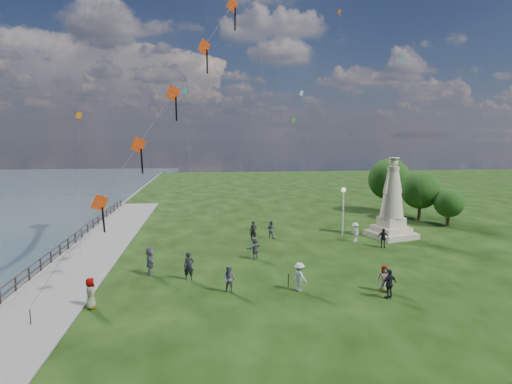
{
  "coord_description": "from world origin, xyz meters",
  "views": [
    {
      "loc": [
        -4.45,
        -22.7,
        9.61
      ],
      "look_at": [
        -1.0,
        8.0,
        5.5
      ],
      "focal_mm": 30.0,
      "sensor_mm": 36.0,
      "label": 1
    }
  ],
  "objects": [
    {
      "name": "person_10",
      "position": [
        -11.07,
        1.02,
        0.88
      ],
      "size": [
        0.84,
        1.0,
        1.76
      ],
      "primitive_type": "imported",
      "rotation": [
        0.0,
        0.0,
        2.01
      ],
      "color": "#595960",
      "rests_on": "ground"
    },
    {
      "name": "lamppost",
      "position": [
        8.33,
        16.37,
        3.36
      ],
      "size": [
        0.43,
        0.43,
        4.66
      ],
      "color": "silver",
      "rests_on": "ground"
    },
    {
      "name": "person_8",
      "position": [
        8.73,
        13.99,
        0.88
      ],
      "size": [
        0.72,
        1.2,
        1.76
      ],
      "primitive_type": "imported",
      "rotation": [
        0.0,
        0.0,
        -1.45
      ],
      "color": "silver",
      "rests_on": "ground"
    },
    {
      "name": "tree_row",
      "position": [
        18.77,
        25.36,
        3.76
      ],
      "size": [
        7.04,
        12.68,
        6.77
      ],
      "color": "#382314",
      "rests_on": "ground"
    },
    {
      "name": "person_4",
      "position": [
        6.27,
        1.72,
        0.82
      ],
      "size": [
        0.88,
        0.63,
        1.64
      ],
      "primitive_type": "imported",
      "rotation": [
        0.0,
        0.0,
        -0.18
      ],
      "color": "#595960",
      "rests_on": "ground"
    },
    {
      "name": "small_kites",
      "position": [
        2.17,
        23.35,
        14.85
      ],
      "size": [
        32.24,
        20.49,
        27.99
      ],
      "color": "teal",
      "rests_on": "ground"
    },
    {
      "name": "person_5",
      "position": [
        -8.55,
        6.7,
        0.97
      ],
      "size": [
        1.02,
        1.89,
        1.94
      ],
      "primitive_type": "imported",
      "rotation": [
        0.0,
        0.0,
        1.71
      ],
      "color": "#595960",
      "rests_on": "ground"
    },
    {
      "name": "person_3",
      "position": [
        6.11,
        0.58,
        0.89
      ],
      "size": [
        1.17,
        0.87,
        1.78
      ],
      "primitive_type": "imported",
      "rotation": [
        0.0,
        0.0,
        3.51
      ],
      "color": "black",
      "rests_on": "ground"
    },
    {
      "name": "statue",
      "position": [
        12.71,
        15.3,
        2.85
      ],
      "size": [
        4.64,
        4.64,
        7.56
      ],
      "rotation": [
        0.0,
        0.0,
        0.3
      ],
      "color": "beige",
      "rests_on": "ground"
    },
    {
      "name": "person_9",
      "position": [
        10.43,
        11.75,
        0.85
      ],
      "size": [
        1.07,
        0.68,
        1.69
      ],
      "primitive_type": "imported",
      "rotation": [
        0.0,
        0.0,
        -0.18
      ],
      "color": "black",
      "rests_on": "ground"
    },
    {
      "name": "person_0",
      "position": [
        -5.83,
        5.23,
        0.94
      ],
      "size": [
        0.75,
        0.56,
        1.88
      ],
      "primitive_type": "imported",
      "rotation": [
        0.0,
        0.0,
        0.16
      ],
      "color": "black",
      "rests_on": "ground"
    },
    {
      "name": "waterfront",
      "position": [
        -15.24,
        8.99,
        -0.06
      ],
      "size": [
        200.0,
        200.0,
        1.51
      ],
      "color": "#384C54",
      "rests_on": "ground"
    },
    {
      "name": "red_kite_train",
      "position": [
        -6.72,
        4.58,
        11.73
      ],
      "size": [
        11.32,
        9.35,
        18.99
      ],
      "color": "black",
      "rests_on": "ground"
    },
    {
      "name": "person_1",
      "position": [
        -3.25,
        2.52,
        0.85
      ],
      "size": [
        0.96,
        0.8,
        1.7
      ],
      "primitive_type": "imported",
      "rotation": [
        0.0,
        0.0,
        -0.41
      ],
      "color": "#595960",
      "rests_on": "ground"
    },
    {
      "name": "person_7",
      "position": [
        1.36,
        16.28,
        0.83
      ],
      "size": [
        0.95,
        0.87,
        1.66
      ],
      "primitive_type": "imported",
      "rotation": [
        0.0,
        0.0,
        2.53
      ],
      "color": "#595960",
      "rests_on": "ground"
    },
    {
      "name": "person_11",
      "position": [
        -0.91,
        9.6,
        0.87
      ],
      "size": [
        1.62,
        1.64,
        1.74
      ],
      "primitive_type": "imported",
      "rotation": [
        0.0,
        0.0,
        3.94
      ],
      "color": "#595960",
      "rests_on": "ground"
    },
    {
      "name": "person_2",
      "position": [
        1.09,
        2.41,
        0.9
      ],
      "size": [
        1.19,
        1.28,
        1.8
      ],
      "primitive_type": "imported",
      "rotation": [
        0.0,
        0.0,
        2.23
      ],
      "color": "silver",
      "rests_on": "ground"
    },
    {
      "name": "person_6",
      "position": [
        -0.41,
        15.43,
        0.91
      ],
      "size": [
        0.77,
        0.63,
        1.81
      ],
      "primitive_type": "imported",
      "rotation": [
        0.0,
        0.0,
        -0.33
      ],
      "color": "black",
      "rests_on": "ground"
    }
  ]
}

